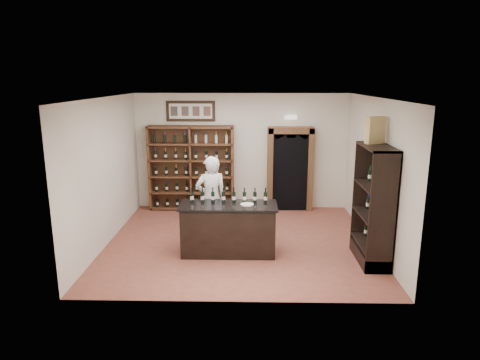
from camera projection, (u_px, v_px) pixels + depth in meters
name	position (u px, v px, depth m)	size (l,w,h in m)	color
floor	(239.00, 242.00, 9.05)	(5.50, 5.50, 0.00)	#964A3C
ceiling	(239.00, 98.00, 8.35)	(5.50, 5.50, 0.00)	white
wall_back	(242.00, 152.00, 11.13)	(5.50, 0.04, 3.00)	silver
wall_left	(105.00, 172.00, 8.76)	(0.04, 5.00, 3.00)	silver
wall_right	(375.00, 173.00, 8.64)	(0.04, 5.00, 3.00)	silver
wine_shelf	(192.00, 168.00, 11.09)	(2.20, 0.38, 2.20)	#562D1D
framed_picture	(191.00, 111.00, 10.88)	(1.25, 0.04, 0.52)	black
arched_doorway	(290.00, 167.00, 11.02)	(1.17, 0.35, 2.17)	black
emergency_light	(291.00, 117.00, 10.81)	(0.30, 0.10, 0.10)	white
tasting_counter	(228.00, 229.00, 8.36)	(1.88, 0.78, 1.00)	black
counter_bottle_0	(192.00, 197.00, 8.37)	(0.07, 0.07, 0.30)	black
counter_bottle_1	(202.00, 197.00, 8.36)	(0.07, 0.07, 0.30)	black
counter_bottle_2	(213.00, 197.00, 8.36)	(0.07, 0.07, 0.30)	black
counter_bottle_3	(223.00, 197.00, 8.35)	(0.07, 0.07, 0.30)	black
counter_bottle_4	(234.00, 197.00, 8.35)	(0.07, 0.07, 0.30)	black
counter_bottle_5	(244.00, 197.00, 8.34)	(0.07, 0.07, 0.30)	black
counter_bottle_6	(255.00, 197.00, 8.34)	(0.07, 0.07, 0.30)	black
counter_bottle_7	(265.00, 197.00, 8.33)	(0.07, 0.07, 0.30)	black
side_cabinet	(374.00, 223.00, 7.94)	(0.48, 1.20, 2.20)	black
shopkeeper	(211.00, 198.00, 9.00)	(0.66, 0.43, 1.81)	white
plate	(247.00, 204.00, 8.20)	(0.25, 0.25, 0.02)	silver
wine_crate	(375.00, 130.00, 7.81)	(0.35, 0.14, 0.49)	tan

